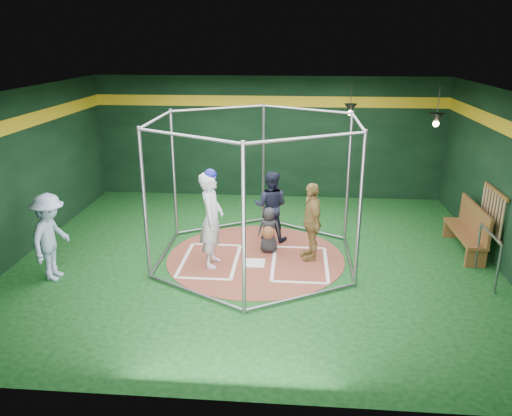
# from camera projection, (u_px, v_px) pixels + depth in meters

# --- Properties ---
(room_shell) EXTENTS (10.10, 9.10, 3.53)m
(room_shell) POSITION_uv_depth(u_px,v_px,m) (256.00, 179.00, 10.19)
(room_shell) COLOR #0C3711
(room_shell) RESTS_ON ground
(clay_disc) EXTENTS (3.80, 3.80, 0.01)m
(clay_disc) POSITION_uv_depth(u_px,v_px,m) (256.00, 257.00, 10.74)
(clay_disc) COLOR brown
(clay_disc) RESTS_ON ground
(home_plate) EXTENTS (0.43, 0.43, 0.01)m
(home_plate) POSITION_uv_depth(u_px,v_px,m) (254.00, 263.00, 10.46)
(home_plate) COLOR white
(home_plate) RESTS_ON clay_disc
(batter_box_left) EXTENTS (1.17, 1.77, 0.01)m
(batter_box_left) POSITION_uv_depth(u_px,v_px,m) (210.00, 260.00, 10.58)
(batter_box_left) COLOR white
(batter_box_left) RESTS_ON clay_disc
(batter_box_right) EXTENTS (1.17, 1.77, 0.01)m
(batter_box_right) POSITION_uv_depth(u_px,v_px,m) (300.00, 264.00, 10.43)
(batter_box_right) COLOR white
(batter_box_right) RESTS_ON clay_disc
(batting_cage) EXTENTS (4.05, 4.67, 3.00)m
(batting_cage) POSITION_uv_depth(u_px,v_px,m) (256.00, 191.00, 10.26)
(batting_cage) COLOR gray
(batting_cage) RESTS_ON ground
(bat_rack) EXTENTS (0.07, 1.25, 0.98)m
(bat_rack) POSITION_uv_depth(u_px,v_px,m) (492.00, 212.00, 10.39)
(bat_rack) COLOR brown
(bat_rack) RESTS_ON room_shell
(pendant_lamp_near) EXTENTS (0.34, 0.34, 0.90)m
(pendant_lamp_near) POSITION_uv_depth(u_px,v_px,m) (351.00, 108.00, 13.08)
(pendant_lamp_near) COLOR black
(pendant_lamp_near) RESTS_ON room_shell
(pendant_lamp_far) EXTENTS (0.34, 0.34, 0.90)m
(pendant_lamp_far) POSITION_uv_depth(u_px,v_px,m) (436.00, 118.00, 11.43)
(pendant_lamp_far) COLOR black
(pendant_lamp_far) RESTS_ON room_shell
(batter_figure) EXTENTS (0.49, 0.73, 2.05)m
(batter_figure) POSITION_uv_depth(u_px,v_px,m) (212.00, 219.00, 10.09)
(batter_figure) COLOR silver
(batter_figure) RESTS_ON clay_disc
(visitor_leopard) EXTENTS (0.62, 1.05, 1.67)m
(visitor_leopard) POSITION_uv_depth(u_px,v_px,m) (311.00, 221.00, 10.45)
(visitor_leopard) COLOR tan
(visitor_leopard) RESTS_ON clay_disc
(catcher_figure) EXTENTS (0.50, 0.55, 1.01)m
(catcher_figure) POSITION_uv_depth(u_px,v_px,m) (269.00, 230.00, 10.86)
(catcher_figure) COLOR black
(catcher_figure) RESTS_ON clay_disc
(umpire) EXTENTS (0.89, 0.75, 1.64)m
(umpire) POSITION_uv_depth(u_px,v_px,m) (271.00, 206.00, 11.45)
(umpire) COLOR black
(umpire) RESTS_ON clay_disc
(bystander_blue) EXTENTS (0.69, 1.14, 1.73)m
(bystander_blue) POSITION_uv_depth(u_px,v_px,m) (51.00, 237.00, 9.57)
(bystander_blue) COLOR #A0B6D4
(bystander_blue) RESTS_ON ground
(dugout_bench) EXTENTS (0.43, 1.85, 1.08)m
(dugout_bench) POSITION_uv_depth(u_px,v_px,m) (469.00, 228.00, 10.90)
(dugout_bench) COLOR brown
(dugout_bench) RESTS_ON ground
(steel_railing) EXTENTS (0.05, 1.14, 0.98)m
(steel_railing) POSITION_uv_depth(u_px,v_px,m) (489.00, 249.00, 9.56)
(steel_railing) COLOR gray
(steel_railing) RESTS_ON ground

